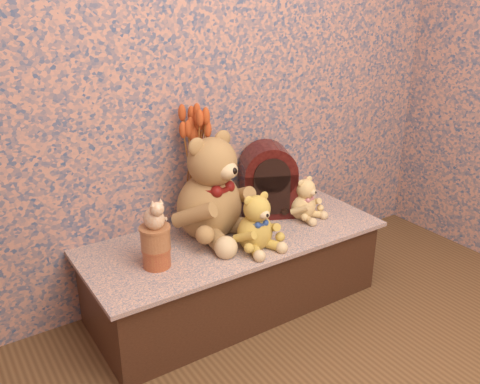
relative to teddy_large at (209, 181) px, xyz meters
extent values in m
cube|color=#395075|center=(0.08, 0.20, 0.66)|extent=(3.00, 0.10, 2.60)
cube|color=#354B6D|center=(0.08, -0.09, -0.45)|extent=(1.44, 0.60, 0.38)
cylinder|color=tan|center=(-0.02, 0.08, -0.16)|extent=(0.16, 0.16, 0.22)
cylinder|color=#B36E34|center=(-0.35, -0.15, -0.22)|extent=(0.15, 0.15, 0.09)
cylinder|color=tan|center=(-0.35, -0.15, -0.13)|extent=(0.13, 0.13, 0.10)
camera|label=1|loc=(-1.09, -1.93, 0.85)|focal=38.42mm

